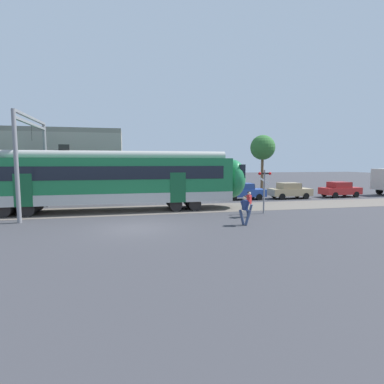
# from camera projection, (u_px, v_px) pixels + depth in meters

# --- Properties ---
(ground_plane) EXTENTS (160.00, 160.00, 0.00)m
(ground_plane) POSITION_uv_depth(u_px,v_px,m) (135.00, 228.00, 16.03)
(ground_plane) COLOR #38383D
(pedestrian_navy) EXTENTS (0.63, 0.55, 1.67)m
(pedestrian_navy) POSITION_uv_depth(u_px,v_px,m) (245.00, 208.00, 16.68)
(pedestrian_navy) COLOR navy
(pedestrian_navy) RESTS_ON ground
(pedestrian_red) EXTENTS (0.50, 0.69, 1.67)m
(pedestrian_red) POSITION_uv_depth(u_px,v_px,m) (248.00, 202.00, 19.17)
(pedestrian_red) COLOR navy
(pedestrian_red) RESTS_ON ground
(parked_car_blue) EXTENTS (4.05, 1.86, 1.54)m
(parked_car_blue) POSITION_uv_depth(u_px,v_px,m) (243.00, 191.00, 28.22)
(parked_car_blue) COLOR #284799
(parked_car_blue) RESTS_ON ground
(parked_car_tan) EXTENTS (4.02, 1.79, 1.54)m
(parked_car_tan) POSITION_uv_depth(u_px,v_px,m) (290.00, 191.00, 28.94)
(parked_car_tan) COLOR tan
(parked_car_tan) RESTS_ON ground
(parked_car_red) EXTENTS (4.07, 1.89, 1.54)m
(parked_car_red) POSITION_uv_depth(u_px,v_px,m) (340.00, 189.00, 30.23)
(parked_car_red) COLOR #B22323
(parked_car_red) RESTS_ON ground
(catenary_gantry) EXTENTS (0.24, 6.64, 6.53)m
(catenary_gantry) POSITION_uv_depth(u_px,v_px,m) (33.00, 150.00, 20.09)
(catenary_gantry) COLOR gray
(catenary_gantry) RESTS_ON ground
(crossing_signal) EXTENTS (0.96, 0.22, 3.00)m
(crossing_signal) POSITION_uv_depth(u_px,v_px,m) (264.00, 184.00, 20.44)
(crossing_signal) COLOR gray
(crossing_signal) RESTS_ON ground
(background_building) EXTENTS (14.17, 5.00, 9.20)m
(background_building) POSITION_uv_depth(u_px,v_px,m) (41.00, 166.00, 26.75)
(background_building) COLOR gray
(background_building) RESTS_ON ground
(street_tree_right) EXTENTS (2.97, 2.97, 6.77)m
(street_tree_right) POSITION_uv_depth(u_px,v_px,m) (263.00, 148.00, 36.05)
(street_tree_right) COLOR brown
(street_tree_right) RESTS_ON ground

